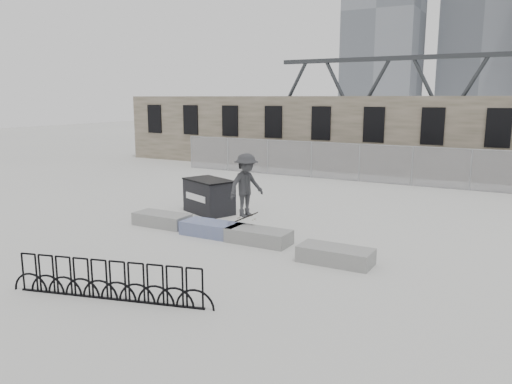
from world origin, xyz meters
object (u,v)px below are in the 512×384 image
planter_offset (335,254)px  dumpster (209,196)px  skateboarder (246,185)px  planter_center_left (212,228)px  bike_rack (109,281)px  planter_far_left (162,219)px  planter_center_right (259,236)px

planter_offset → dumpster: bearing=152.5°
dumpster → skateboarder: bearing=-14.2°
planter_center_left → skateboarder: bearing=17.5°
skateboarder → planter_offset: bearing=-87.1°
bike_rack → skateboarder: (0.16, 5.81, 1.26)m
bike_rack → skateboarder: size_ratio=2.16×
planter_center_left → planter_offset: size_ratio=1.00×
planter_far_left → bike_rack: (3.17, -5.67, 0.20)m
planter_far_left → dumpster: 2.50m
planter_far_left → skateboarder: 3.64m
bike_rack → planter_center_left: bearing=99.7°
planter_center_right → planter_offset: 2.80m
planter_far_left → planter_center_left: same height
planter_far_left → bike_rack: size_ratio=0.42×
bike_rack → planter_offset: bearing=53.6°
planter_far_left → planter_center_left: (2.23, -0.20, 0.00)m
planter_offset → skateboarder: skateboarder is taller
planter_center_right → bike_rack: bearing=-98.4°
planter_center_right → skateboarder: 1.64m
planter_center_right → planter_offset: bearing=-13.4°
planter_center_left → planter_center_right: size_ratio=1.00×
planter_offset → skateboarder: bearing=163.2°
planter_offset → bike_rack: bearing=-126.4°
planter_center_right → dumpster: bearing=143.8°
bike_rack → dumpster: bearing=109.3°
planter_far_left → skateboarder: bearing=2.5°
dumpster → planter_center_right: bearing=-12.9°
dumpster → planter_offset: bearing=-4.2°
planter_offset → dumpster: (-6.38, 3.32, 0.43)m
bike_rack → skateboarder: 5.95m
planter_center_left → planter_offset: (4.47, -0.68, 0.00)m
dumpster → skateboarder: (3.00, -2.30, 1.03)m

